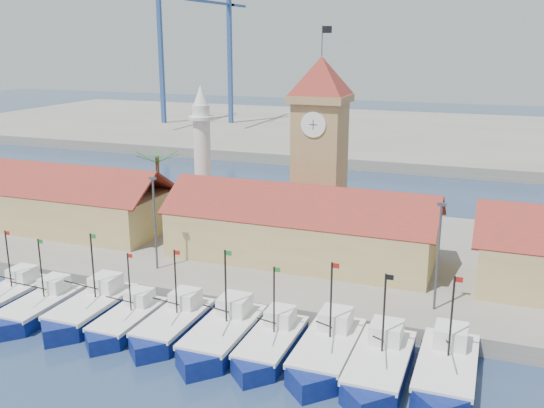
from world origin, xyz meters
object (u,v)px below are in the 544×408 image
at_px(boat_5, 221,337).
at_px(minaret, 202,154).
at_px(boat_0, 5,298).
at_px(clock_tower, 320,145).

bearing_deg(boat_5, minaret, 119.25).
bearing_deg(boat_0, clock_tower, 46.94).
height_order(clock_tower, minaret, clock_tower).
distance_m(boat_0, boat_5, 21.02).
xyz_separation_m(boat_5, clock_tower, (0.81, 23.33, 11.14)).
bearing_deg(minaret, boat_5, -60.75).
distance_m(boat_0, minaret, 27.77).
bearing_deg(boat_5, clock_tower, 88.00).
distance_m(clock_tower, minaret, 15.30).
bearing_deg(boat_0, minaret, 74.93).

